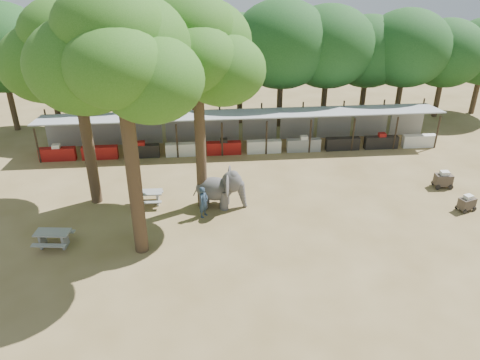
{
  "coord_description": "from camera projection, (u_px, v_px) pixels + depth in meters",
  "views": [
    {
      "loc": [
        -3.0,
        -16.8,
        13.29
      ],
      "look_at": [
        -1.0,
        5.0,
        2.0
      ],
      "focal_mm": 35.0,
      "sensor_mm": 36.0,
      "label": 1
    }
  ],
  "objects": [
    {
      "name": "yard_tree_back",
      "position": [
        194.0,
        50.0,
        22.51
      ],
      "size": [
        7.1,
        6.9,
        11.36
      ],
      "color": "#332316",
      "rests_on": "ground"
    },
    {
      "name": "ground",
      "position": [
        272.0,
        268.0,
        21.2
      ],
      "size": [
        100.0,
        100.0,
        0.0
      ],
      "primitive_type": "plane",
      "color": "brown",
      "rests_on": "ground"
    },
    {
      "name": "yard_tree_left",
      "position": [
        72.0,
        55.0,
        23.06
      ],
      "size": [
        7.1,
        6.9,
        11.02
      ],
      "color": "#332316",
      "rests_on": "ground"
    },
    {
      "name": "cart_back",
      "position": [
        443.0,
        179.0,
        27.93
      ],
      "size": [
        1.11,
        0.76,
        1.05
      ],
      "rotation": [
        0.0,
        0.0,
        -0.05
      ],
      "color": "#372C24",
      "rests_on": "ground"
    },
    {
      "name": "vendor_stalls",
      "position": [
        243.0,
        132.0,
        32.91
      ],
      "size": [
        28.0,
        2.99,
        2.8
      ],
      "color": "#93959B",
      "rests_on": "ground"
    },
    {
      "name": "elephant",
      "position": [
        220.0,
        188.0,
        25.67
      ],
      "size": [
        2.96,
        2.21,
        2.21
      ],
      "rotation": [
        0.0,
        0.0,
        -0.18
      ],
      "color": "#423F40",
      "rests_on": "ground"
    },
    {
      "name": "handler",
      "position": [
        204.0,
        202.0,
        24.81
      ],
      "size": [
        0.7,
        0.76,
        1.75
      ],
      "primitive_type": "imported",
      "rotation": [
        0.0,
        0.0,
        0.97
      ],
      "color": "#26384C",
      "rests_on": "ground"
    },
    {
      "name": "picnic_table_far",
      "position": [
        148.0,
        196.0,
        26.13
      ],
      "size": [
        1.6,
        1.45,
        0.79
      ],
      "rotation": [
        0.0,
        0.0,
        -0.02
      ],
      "color": "gray",
      "rests_on": "ground"
    },
    {
      "name": "cart_front",
      "position": [
        467.0,
        203.0,
        25.56
      ],
      "size": [
        1.11,
        0.9,
        0.94
      ],
      "rotation": [
        0.0,
        0.0,
        0.32
      ],
      "color": "#372C24",
      "rests_on": "ground"
    },
    {
      "name": "picnic_table_near",
      "position": [
        53.0,
        237.0,
        22.5
      ],
      "size": [
        1.82,
        1.67,
        0.82
      ],
      "rotation": [
        0.0,
        0.0,
        -0.12
      ],
      "color": "gray",
      "rests_on": "ground"
    },
    {
      "name": "backdrop_trees",
      "position": [
        236.0,
        54.0,
        35.49
      ],
      "size": [
        46.46,
        5.95,
        8.33
      ],
      "color": "#332316",
      "rests_on": "ground"
    },
    {
      "name": "yard_tree_center",
      "position": [
        117.0,
        56.0,
        18.42
      ],
      "size": [
        7.1,
        6.9,
        12.04
      ],
      "color": "#332316",
      "rests_on": "ground"
    }
  ]
}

